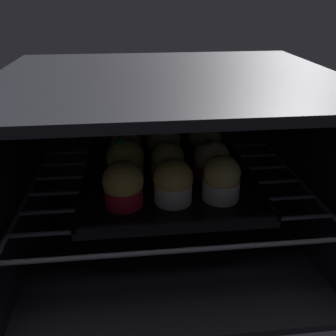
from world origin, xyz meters
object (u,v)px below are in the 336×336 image
(muffin_row0_col2, at_px, (222,179))
(baking_tray, at_px, (168,180))
(muffin_row0_col0, at_px, (123,186))
(muffin_row1_col1, at_px, (167,162))
(muffin_row1_col2, at_px, (211,160))
(muffin_row1_col0, at_px, (126,161))
(muffin_row2_col1, at_px, (165,144))
(muffin_row2_col2, at_px, (204,142))
(muffin_row2_col0, at_px, (126,147))
(muffin_row0_col1, at_px, (175,182))

(muffin_row0_col2, bearing_deg, baking_tray, 135.74)
(muffin_row0_col0, bearing_deg, muffin_row1_col1, 45.93)
(muffin_row1_col2, bearing_deg, muffin_row1_col0, 179.55)
(muffin_row0_col0, relative_size, muffin_row2_col1, 0.97)
(baking_tray, relative_size, muffin_row2_col2, 4.00)
(muffin_row0_col2, distance_m, muffin_row1_col1, 0.12)
(baking_tray, distance_m, muffin_row2_col0, 0.12)
(muffin_row0_col0, distance_m, muffin_row2_col2, 0.24)
(baking_tray, bearing_deg, muffin_row1_col2, -1.64)
(muffin_row0_col2, relative_size, muffin_row2_col0, 1.06)
(muffin_row1_col1, relative_size, muffin_row2_col1, 0.95)
(muffin_row0_col2, height_order, muffin_row1_col2, muffin_row0_col2)
(muffin_row0_col2, distance_m, muffin_row1_col2, 0.08)
(muffin_row0_col1, height_order, muffin_row0_col2, muffin_row0_col2)
(muffin_row0_col1, distance_m, muffin_row2_col2, 0.19)
(muffin_row1_col2, xyz_separation_m, muffin_row2_col2, (0.00, 0.08, 0.00))
(muffin_row2_col1, bearing_deg, muffin_row0_col2, -63.42)
(muffin_row1_col0, bearing_deg, muffin_row0_col0, -92.64)
(muffin_row0_col0, height_order, muffin_row1_col2, same)
(muffin_row1_col0, height_order, muffin_row2_col1, muffin_row1_col0)
(baking_tray, xyz_separation_m, muffin_row2_col1, (0.00, 0.08, 0.04))
(muffin_row0_col2, relative_size, muffin_row2_col1, 0.99)
(muffin_row0_col2, bearing_deg, muffin_row0_col0, -178.82)
(muffin_row0_col0, height_order, muffin_row2_col2, muffin_row2_col2)
(muffin_row0_col1, distance_m, muffin_row2_col1, 0.16)
(baking_tray, xyz_separation_m, muffin_row1_col2, (0.08, -0.00, 0.04))
(muffin_row2_col0, xyz_separation_m, muffin_row2_col2, (0.17, -0.00, 0.00))
(muffin_row0_col2, relative_size, muffin_row1_col0, 0.89)
(muffin_row1_col2, bearing_deg, baking_tray, 178.36)
(muffin_row2_col0, relative_size, muffin_row2_col1, 0.93)
(baking_tray, height_order, muffin_row1_col2, muffin_row1_col2)
(baking_tray, distance_m, muffin_row1_col0, 0.09)
(muffin_row1_col1, distance_m, muffin_row2_col1, 0.08)
(muffin_row1_col2, relative_size, muffin_row2_col0, 1.03)
(muffin_row1_col1, height_order, muffin_row2_col1, muffin_row2_col1)
(muffin_row0_col0, bearing_deg, muffin_row0_col2, 1.18)
(muffin_row0_col1, height_order, muffin_row2_col2, muffin_row2_col2)
(muffin_row1_col0, distance_m, muffin_row2_col0, 0.09)
(muffin_row0_col2, xyz_separation_m, muffin_row1_col0, (-0.17, 0.08, 0.00))
(baking_tray, bearing_deg, muffin_row2_col2, 43.43)
(muffin_row1_col0, height_order, muffin_row1_col1, muffin_row1_col0)
(muffin_row1_col1, relative_size, muffin_row1_col2, 0.99)
(baking_tray, distance_m, muffin_row2_col2, 0.13)
(baking_tray, distance_m, muffin_row1_col2, 0.09)
(muffin_row0_col2, bearing_deg, muffin_row2_col1, 116.58)
(muffin_row0_col0, height_order, muffin_row2_col0, muffin_row0_col0)
(muffin_row0_col2, xyz_separation_m, muffin_row2_col1, (-0.08, 0.16, 0.00))
(muffin_row0_col1, relative_size, muffin_row2_col0, 1.03)
(muffin_row0_col0, height_order, muffin_row1_col0, muffin_row1_col0)
(muffin_row0_col2, distance_m, muffin_row2_col1, 0.18)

